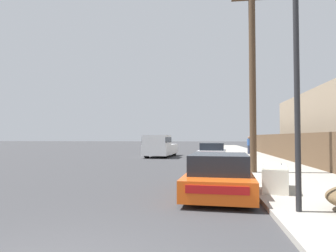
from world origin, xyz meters
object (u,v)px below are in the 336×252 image
(street_lamp, at_px, (297,72))
(discarded_fridge, at_px, (275,178))
(car_parked_mid, at_px, (212,152))
(pickup_truck, at_px, (160,146))
(parked_sports_car_red, at_px, (219,176))
(utility_pole, at_px, (252,72))
(pedestrian, at_px, (249,145))

(street_lamp, bearing_deg, discarded_fridge, 87.90)
(car_parked_mid, bearing_deg, pickup_truck, 145.54)
(pickup_truck, bearing_deg, discarded_fridge, 115.06)
(parked_sports_car_red, bearing_deg, utility_pole, 74.42)
(parked_sports_car_red, distance_m, pickup_truck, 16.38)
(pickup_truck, relative_size, street_lamp, 1.07)
(pickup_truck, distance_m, street_lamp, 19.13)
(car_parked_mid, height_order, pedestrian, pedestrian)
(parked_sports_car_red, height_order, street_lamp, street_lamp)
(street_lamp, height_order, pedestrian, street_lamp)
(discarded_fridge, xyz_separation_m, car_parked_mid, (-1.62, 12.04, 0.13))
(street_lamp, bearing_deg, pedestrian, 84.87)
(utility_pole, height_order, pedestrian, utility_pole)
(pedestrian, bearing_deg, utility_pole, -97.04)
(pedestrian, bearing_deg, car_parked_mid, -115.85)
(pedestrian, bearing_deg, street_lamp, -95.13)
(street_lamp, bearing_deg, car_parked_mid, 95.92)
(parked_sports_car_red, height_order, pedestrian, pedestrian)
(pedestrian, bearing_deg, pickup_truck, -154.21)
(street_lamp, distance_m, pedestrian, 22.05)
(parked_sports_car_red, xyz_separation_m, pedestrian, (3.51, 19.56, 0.40))
(parked_sports_car_red, bearing_deg, discarded_fridge, 15.41)
(car_parked_mid, bearing_deg, discarded_fridge, -78.17)
(parked_sports_car_red, relative_size, utility_pole, 0.52)
(car_parked_mid, xyz_separation_m, pickup_truck, (-4.30, 3.43, 0.32))
(discarded_fridge, distance_m, car_parked_mid, 12.14)
(utility_pole, xyz_separation_m, pedestrian, (1.83, 14.80, -3.63))
(parked_sports_car_red, bearing_deg, pickup_truck, 108.97)
(parked_sports_car_red, distance_m, street_lamp, 3.74)
(discarded_fridge, bearing_deg, parked_sports_car_red, -156.27)
(utility_pole, distance_m, street_lamp, 7.22)
(discarded_fridge, relative_size, utility_pole, 0.22)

